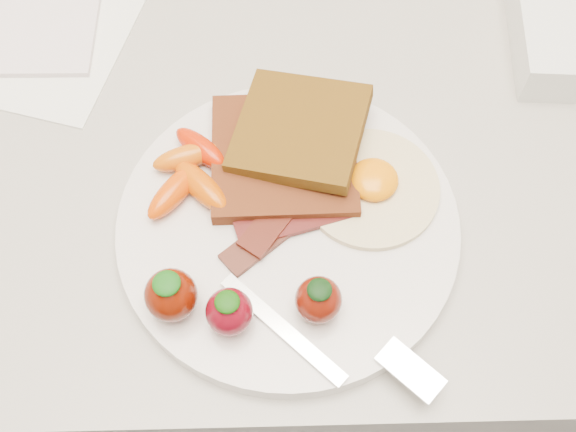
{
  "coord_description": "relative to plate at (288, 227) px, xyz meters",
  "views": [
    {
      "loc": [
        0.0,
        1.29,
        1.42
      ],
      "look_at": [
        0.01,
        1.55,
        0.93
      ],
      "focal_mm": 45.0,
      "sensor_mm": 36.0,
      "label": 1
    }
  ],
  "objects": [
    {
      "name": "counter",
      "position": [
        -0.01,
        0.15,
        -0.46
      ],
      "size": [
        2.0,
        0.6,
        0.9
      ],
      "primitive_type": "cube",
      "color": "gray",
      "rests_on": "ground"
    },
    {
      "name": "toast_lower",
      "position": [
        -0.0,
        0.06,
        0.02
      ],
      "size": [
        0.12,
        0.12,
        0.01
      ],
      "primitive_type": "cube",
      "rotation": [
        0.0,
        0.0,
        0.01
      ],
      "color": "black",
      "rests_on": "plate"
    },
    {
      "name": "fried_egg",
      "position": [
        0.07,
        0.03,
        0.01
      ],
      "size": [
        0.11,
        0.11,
        0.02
      ],
      "color": "#F9F2C7",
      "rests_on": "plate"
    },
    {
      "name": "toast_upper",
      "position": [
        0.01,
        0.07,
        0.03
      ],
      "size": [
        0.12,
        0.12,
        0.02
      ],
      "primitive_type": "cube",
      "rotation": [
        0.0,
        -0.1,
        -0.28
      ],
      "color": "black",
      "rests_on": "toast_lower"
    },
    {
      "name": "fork",
      "position": [
        0.03,
        -0.1,
        0.01
      ],
      "size": [
        0.16,
        0.1,
        0.0
      ],
      "color": "white",
      "rests_on": "plate"
    },
    {
      "name": "strawberries",
      "position": [
        -0.04,
        -0.07,
        0.03
      ],
      "size": [
        0.14,
        0.05,
        0.05
      ],
      "color": "#571002",
      "rests_on": "plate"
    },
    {
      "name": "notepad",
      "position": [
        -0.23,
        0.24,
        -0.0
      ],
      "size": [
        0.12,
        0.17,
        0.01
      ],
      "primitive_type": "cube",
      "rotation": [
        0.0,
        0.0,
        -0.02
      ],
      "color": "silver",
      "rests_on": "paper_sheet"
    },
    {
      "name": "baby_carrots",
      "position": [
        -0.08,
        0.04,
        0.02
      ],
      "size": [
        0.08,
        0.1,
        0.02
      ],
      "color": "#CD5907",
      "rests_on": "plate"
    },
    {
      "name": "bacon_strips",
      "position": [
        -0.0,
        -0.0,
        0.01
      ],
      "size": [
        0.11,
        0.1,
        0.01
      ],
      "color": "#39120B",
      "rests_on": "plate"
    },
    {
      "name": "plate",
      "position": [
        0.0,
        0.0,
        0.0
      ],
      "size": [
        0.27,
        0.27,
        0.02
      ],
      "primitive_type": "cylinder",
      "color": "silver",
      "rests_on": "counter"
    },
    {
      "name": "paper_sheet",
      "position": [
        -0.22,
        0.23,
        -0.01
      ],
      "size": [
        0.22,
        0.26,
        0.0
      ],
      "primitive_type": "cube",
      "rotation": [
        0.0,
        0.0,
        -0.29
      ],
      "color": "white",
      "rests_on": "counter"
    }
  ]
}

